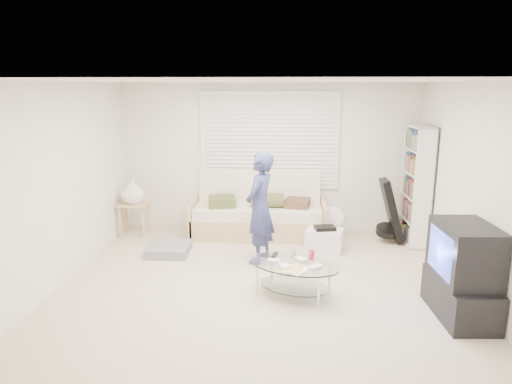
# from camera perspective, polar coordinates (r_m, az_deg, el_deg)

# --- Properties ---
(ground) EXTENTS (5.00, 5.00, 0.00)m
(ground) POSITION_cam_1_polar(r_m,az_deg,el_deg) (5.96, 0.65, -11.06)
(ground) COLOR #C2AF97
(ground) RESTS_ON ground
(room_shell) EXTENTS (5.02, 4.52, 2.51)m
(room_shell) POSITION_cam_1_polar(r_m,az_deg,el_deg) (5.98, 0.97, 5.29)
(room_shell) COLOR white
(room_shell) RESTS_ON ground
(window_blinds) EXTENTS (2.32, 0.08, 1.62)m
(window_blinds) POSITION_cam_1_polar(r_m,az_deg,el_deg) (7.69, 1.67, 6.44)
(window_blinds) COLOR silver
(window_blinds) RESTS_ON ground
(futon_sofa) EXTENTS (2.21, 0.89, 1.08)m
(futon_sofa) POSITION_cam_1_polar(r_m,az_deg,el_deg) (7.62, 0.30, -2.80)
(futon_sofa) COLOR tan
(futon_sofa) RESTS_ON ground
(grey_floor_pillow) EXTENTS (0.61, 0.61, 0.13)m
(grey_floor_pillow) POSITION_cam_1_polar(r_m,az_deg,el_deg) (6.98, -10.82, -7.04)
(grey_floor_pillow) COLOR slate
(grey_floor_pillow) RESTS_ON ground
(side_table) EXTENTS (0.48, 0.39, 0.96)m
(side_table) POSITION_cam_1_polar(r_m,az_deg,el_deg) (7.78, -15.10, -0.21)
(side_table) COLOR tan
(side_table) RESTS_ON ground
(bookshelf) EXTENTS (0.29, 0.78, 1.86)m
(bookshelf) POSITION_cam_1_polar(r_m,az_deg,el_deg) (7.53, 19.40, 0.75)
(bookshelf) COLOR white
(bookshelf) RESTS_ON ground
(guitar_case) EXTENTS (0.42, 0.38, 1.00)m
(guitar_case) POSITION_cam_1_polar(r_m,az_deg,el_deg) (7.53, 16.47, -2.77)
(guitar_case) COLOR black
(guitar_case) RESTS_ON ground
(floor_fan) EXTENTS (0.34, 0.23, 0.57)m
(floor_fan) POSITION_cam_1_polar(r_m,az_deg,el_deg) (7.45, 9.54, -3.53)
(floor_fan) COLOR white
(floor_fan) RESTS_ON ground
(storage_bin) EXTENTS (0.62, 0.50, 0.38)m
(storage_bin) POSITION_cam_1_polar(r_m,az_deg,el_deg) (7.04, 8.55, -5.85)
(storage_bin) COLOR white
(storage_bin) RESTS_ON ground
(tv_unit) EXTENTS (0.58, 0.98, 1.03)m
(tv_unit) POSITION_cam_1_polar(r_m,az_deg,el_deg) (5.40, 24.41, -9.16)
(tv_unit) COLOR black
(tv_unit) RESTS_ON ground
(coffee_table) EXTENTS (1.28, 1.05, 0.53)m
(coffee_table) POSITION_cam_1_polar(r_m,az_deg,el_deg) (5.47, 4.76, -9.61)
(coffee_table) COLOR silver
(coffee_table) RESTS_ON ground
(standing_person) EXTENTS (0.55, 0.67, 1.58)m
(standing_person) POSITION_cam_1_polar(r_m,az_deg,el_deg) (6.35, 0.50, -2.00)
(standing_person) COLOR navy
(standing_person) RESTS_ON ground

